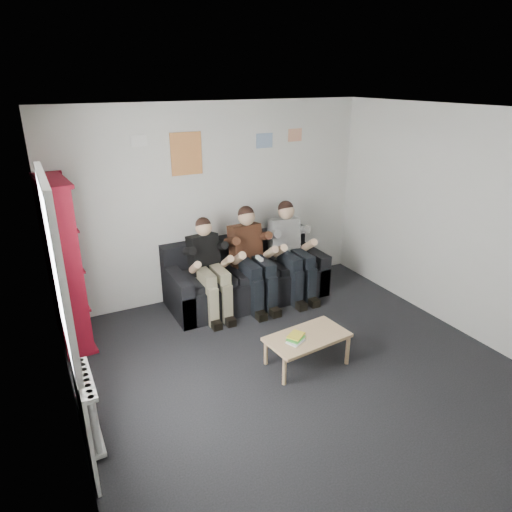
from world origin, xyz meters
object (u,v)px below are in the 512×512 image
at_px(coffee_table, 307,339).
at_px(person_right, 292,251).
at_px(sofa, 246,278).
at_px(bookshelf, 66,264).
at_px(person_left, 210,269).
at_px(person_middle, 252,259).

height_order(coffee_table, person_right, person_right).
xyz_separation_m(sofa, bookshelf, (-2.32, -0.07, 0.68)).
distance_m(sofa, person_right, 0.75).
relative_size(coffee_table, person_left, 0.69).
bearing_deg(person_left, sofa, 10.11).
bearing_deg(person_left, person_middle, -8.16).
distance_m(coffee_table, person_right, 1.78).
bearing_deg(person_right, bookshelf, -173.34).
relative_size(bookshelf, person_right, 1.44).
xyz_separation_m(person_left, person_middle, (0.62, -0.00, 0.03)).
xyz_separation_m(sofa, person_middle, (0.00, -0.20, 0.37)).
bearing_deg(person_right, coffee_table, -106.03).
relative_size(person_left, person_right, 0.95).
distance_m(bookshelf, person_left, 1.74).
relative_size(bookshelf, person_left, 1.52).
bearing_deg(bookshelf, person_left, -9.48).
bearing_deg(coffee_table, bookshelf, 142.29).
relative_size(coffee_table, person_right, 0.65).
relative_size(sofa, coffee_table, 2.49).
bearing_deg(bookshelf, sofa, -3.40).
bearing_deg(person_right, person_middle, -170.74).
bearing_deg(person_right, sofa, 171.03).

